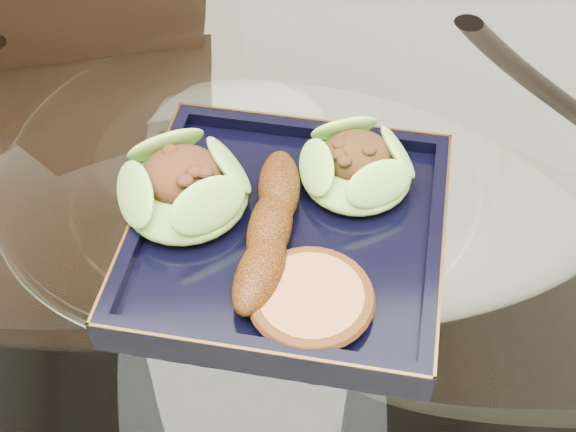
{
  "coord_description": "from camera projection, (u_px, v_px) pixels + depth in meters",
  "views": [
    {
      "loc": [
        0.01,
        -0.51,
        1.31
      ],
      "look_at": [
        0.04,
        -0.05,
        0.8
      ],
      "focal_mm": 50.0,
      "sensor_mm": 36.0,
      "label": 1
    }
  ],
  "objects": [
    {
      "name": "crumb_patty",
      "position": [
        311.0,
        300.0,
        0.64
      ],
      "size": [
        0.1,
        0.1,
        0.02
      ],
      "primitive_type": "cylinder",
      "rotation": [
        0.0,
        0.0,
        -0.09
      ],
      "color": "#C87C42",
      "rests_on": "navy_plate"
    },
    {
      "name": "roasted_plantain",
      "position": [
        270.0,
        228.0,
        0.68
      ],
      "size": [
        0.08,
        0.18,
        0.03
      ],
      "primitive_type": "ellipsoid",
      "rotation": [
        0.0,
        0.0,
        1.34
      ],
      "color": "#5B2D09",
      "rests_on": "navy_plate"
    },
    {
      "name": "dining_table",
      "position": [
        248.0,
        307.0,
        0.87
      ],
      "size": [
        1.13,
        1.13,
        0.77
      ],
      "color": "white",
      "rests_on": "ground"
    },
    {
      "name": "lettuce_wrap_left",
      "position": [
        184.0,
        190.0,
        0.71
      ],
      "size": [
        0.11,
        0.11,
        0.04
      ],
      "primitive_type": "ellipsoid",
      "rotation": [
        0.0,
        0.0,
        0.01
      ],
      "color": "#62A12E",
      "rests_on": "navy_plate"
    },
    {
      "name": "dining_chair",
      "position": [
        96.0,
        203.0,
        1.13
      ],
      "size": [
        0.39,
        0.39,
        0.87
      ],
      "rotation": [
        0.0,
        0.0,
        0.04
      ],
      "color": "black",
      "rests_on": "ground"
    },
    {
      "name": "lettuce_wrap_right",
      "position": [
        356.0,
        169.0,
        0.73
      ],
      "size": [
        0.12,
        0.12,
        0.04
      ],
      "primitive_type": "ellipsoid",
      "rotation": [
        0.0,
        0.0,
        -0.16
      ],
      "color": "#6AA530",
      "rests_on": "navy_plate"
    },
    {
      "name": "navy_plate",
      "position": [
        288.0,
        239.0,
        0.71
      ],
      "size": [
        0.33,
        0.33,
        0.02
      ],
      "primitive_type": "cube",
      "rotation": [
        0.0,
        0.0,
        -0.25
      ],
      "color": "black",
      "rests_on": "dining_table"
    }
  ]
}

